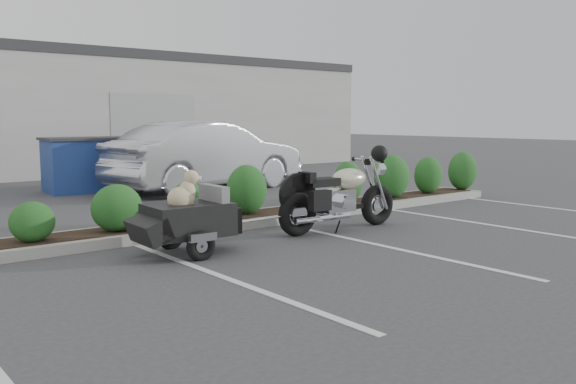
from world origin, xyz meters
TOP-DOWN VIEW (x-y plane):
  - ground at (0.00, 0.00)m, footprint 90.00×90.00m
  - planter_kerb at (1.00, 2.20)m, footprint 12.00×1.00m
  - motorcycle at (1.58, 0.73)m, footprint 2.40×0.81m
  - pet_trailer at (-1.21, 0.75)m, footprint 1.92×1.07m
  - sedan at (2.88, 6.90)m, footprint 5.45×2.59m
  - dumpster at (0.40, 8.54)m, footprint 2.14×1.55m

SIDE VIEW (x-z plane):
  - ground at x=0.00m, z-range 0.00..0.00m
  - planter_kerb at x=1.00m, z-range 0.00..0.15m
  - pet_trailer at x=-1.21m, z-range -0.09..1.05m
  - motorcycle at x=1.58m, z-range -0.14..1.24m
  - dumpster at x=0.40m, z-range 0.01..1.35m
  - sedan at x=2.88m, z-range 0.00..1.73m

